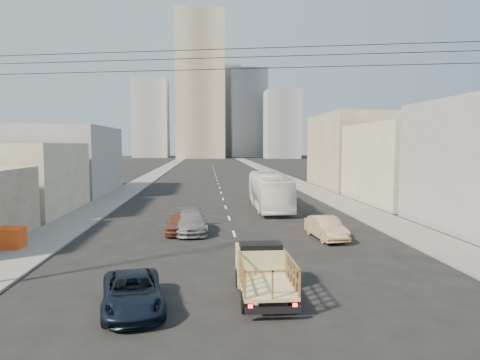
{
  "coord_description": "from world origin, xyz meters",
  "views": [
    {
      "loc": [
        -1.82,
        -13.82,
        5.92
      ],
      "look_at": [
        0.47,
        14.85,
        3.5
      ],
      "focal_mm": 32.0,
      "sensor_mm": 36.0,
      "label": 1
    }
  ],
  "objects": [
    {
      "name": "ground",
      "position": [
        0.0,
        0.0,
        0.0
      ],
      "size": [
        420.0,
        420.0,
        0.0
      ],
      "primitive_type": "plane",
      "color": "black",
      "rests_on": "ground"
    },
    {
      "name": "sidewalk_left",
      "position": [
        -11.75,
        70.0,
        0.06
      ],
      "size": [
        3.5,
        180.0,
        0.12
      ],
      "primitive_type": "cube",
      "color": "slate",
      "rests_on": "ground"
    },
    {
      "name": "sidewalk_right",
      "position": [
        11.75,
        70.0,
        0.06
      ],
      "size": [
        3.5,
        180.0,
        0.12
      ],
      "primitive_type": "cube",
      "color": "slate",
      "rests_on": "ground"
    },
    {
      "name": "lane_dashes",
      "position": [
        0.0,
        53.0,
        0.01
      ],
      "size": [
        0.15,
        104.0,
        0.01
      ],
      "color": "silver",
      "rests_on": "ground"
    },
    {
      "name": "flatbed_pickup",
      "position": [
        0.37,
        2.31,
        1.09
      ],
      "size": [
        1.95,
        4.41,
        1.9
      ],
      "color": "tan",
      "rests_on": "ground"
    },
    {
      "name": "navy_pickup",
      "position": [
        -4.48,
        1.34,
        0.63
      ],
      "size": [
        2.93,
        4.85,
        1.26
      ],
      "primitive_type": "imported",
      "rotation": [
        0.0,
        0.0,
        0.2
      ],
      "color": "black",
      "rests_on": "ground"
    },
    {
      "name": "city_bus",
      "position": [
        3.97,
        24.86,
        1.64
      ],
      "size": [
        2.92,
        11.8,
        3.28
      ],
      "primitive_type": "imported",
      "rotation": [
        0.0,
        0.0,
        -0.01
      ],
      "color": "white",
      "rests_on": "ground"
    },
    {
      "name": "sedan_brown",
      "position": [
        -3.66,
        14.48,
        0.67
      ],
      "size": [
        1.63,
        3.95,
        1.34
      ],
      "primitive_type": "imported",
      "rotation": [
        0.0,
        0.0,
        0.01
      ],
      "color": "brown",
      "rests_on": "ground"
    },
    {
      "name": "sedan_tan",
      "position": [
        5.65,
        12.03,
        0.69
      ],
      "size": [
        1.89,
        4.34,
        1.39
      ],
      "primitive_type": "imported",
      "rotation": [
        0.0,
        0.0,
        0.1
      ],
      "color": "tan",
      "rests_on": "ground"
    },
    {
      "name": "sedan_grey",
      "position": [
        -2.83,
        14.6,
        0.72
      ],
      "size": [
        2.31,
        5.06,
        1.44
      ],
      "primitive_type": "imported",
      "rotation": [
        0.0,
        0.0,
        0.06
      ],
      "color": "slate",
      "rests_on": "ground"
    },
    {
      "name": "overhead_wires",
      "position": [
        0.0,
        1.5,
        8.97
      ],
      "size": [
        23.01,
        5.02,
        0.72
      ],
      "color": "black",
      "rests_on": "ground"
    },
    {
      "name": "crate_stack",
      "position": [
        -13.0,
        10.69,
        0.69
      ],
      "size": [
        1.8,
        1.2,
        1.14
      ],
      "color": "#E44A15",
      "rests_on": "sidewalk_left"
    },
    {
      "name": "bldg_right_mid",
      "position": [
        19.5,
        28.0,
        4.0
      ],
      "size": [
        11.0,
        14.0,
        8.0
      ],
      "primitive_type": "cube",
      "color": "#A8A287",
      "rests_on": "ground"
    },
    {
      "name": "bldg_right_far",
      "position": [
        20.0,
        44.0,
        5.0
      ],
      "size": [
        12.0,
        16.0,
        10.0
      ],
      "primitive_type": "cube",
      "color": "gray",
      "rests_on": "ground"
    },
    {
      "name": "bldg_left_mid",
      "position": [
        -19.0,
        24.0,
        3.0
      ],
      "size": [
        11.0,
        12.0,
        6.0
      ],
      "primitive_type": "cube",
      "color": "#A8A287",
      "rests_on": "ground"
    },
    {
      "name": "bldg_left_far",
      "position": [
        -19.5,
        39.0,
        4.0
      ],
      "size": [
        12.0,
        16.0,
        8.0
      ],
      "primitive_type": "cube",
      "color": "gray",
      "rests_on": "ground"
    },
    {
      "name": "high_rise_tower",
      "position": [
        -4.0,
        170.0,
        30.0
      ],
      "size": [
        20.0,
        20.0,
        60.0
      ],
      "primitive_type": "cube",
      "color": "gray",
      "rests_on": "ground"
    },
    {
      "name": "midrise_ne",
      "position": [
        18.0,
        185.0,
        20.0
      ],
      "size": [
        16.0,
        16.0,
        40.0
      ],
      "primitive_type": "cube",
      "color": "gray",
      "rests_on": "ground"
    },
    {
      "name": "midrise_nw",
      "position": [
        -26.0,
        180.0,
        17.0
      ],
      "size": [
        15.0,
        15.0,
        34.0
      ],
      "primitive_type": "cube",
      "color": "gray",
      "rests_on": "ground"
    },
    {
      "name": "midrise_back",
      "position": [
        6.0,
        200.0,
        22.0
      ],
      "size": [
        18.0,
        18.0,
        44.0
      ],
      "primitive_type": "cube",
      "color": "gray",
      "rests_on": "ground"
    },
    {
      "name": "midrise_east",
      "position": [
        30.0,
        165.0,
        14.0
      ],
      "size": [
        14.0,
        14.0,
        28.0
      ],
      "primitive_type": "cube",
      "color": "gray",
      "rests_on": "ground"
    }
  ]
}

